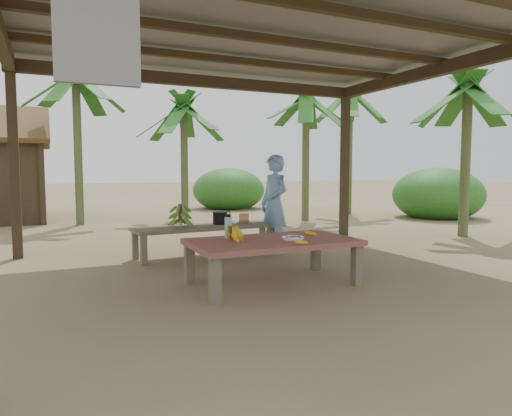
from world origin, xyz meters
name	(u,v)px	position (x,y,z in m)	size (l,w,h in m)	color
ground	(264,273)	(0.00, 0.00, 0.00)	(80.00, 80.00, 0.00)	brown
pavilion	(264,40)	(-0.01, -0.01, 2.78)	(6.60, 5.60, 2.95)	black
work_table	(273,245)	(-0.15, -0.54, 0.43)	(1.80, 1.01, 0.50)	brown
bench	(209,229)	(-0.24, 1.37, 0.39)	(2.24, 0.76, 0.45)	brown
ripe_banana_bunch	(230,233)	(-0.61, -0.42, 0.59)	(0.28, 0.24, 0.17)	yellow
plate	(293,238)	(0.04, -0.64, 0.52)	(0.24, 0.24, 0.04)	white
loose_banana_front	(302,242)	(-0.03, -0.96, 0.52)	(0.04, 0.18, 0.04)	yellow
loose_banana_side	(311,233)	(0.40, -0.43, 0.52)	(0.04, 0.17, 0.04)	yellow
water_flask	(228,226)	(-0.55, -0.23, 0.63)	(0.08, 0.08, 0.31)	#40A2C8
green_banana_stalk	(180,215)	(-0.68, 1.34, 0.62)	(0.30, 0.30, 0.34)	#598C2D
cooking_pot	(220,218)	(-0.05, 1.44, 0.54)	(0.21, 0.21, 0.18)	black
skewer_rack	(244,216)	(0.31, 1.36, 0.57)	(0.18, 0.08, 0.24)	#A57F47
woman	(274,204)	(0.74, 1.20, 0.75)	(0.54, 0.36, 1.49)	#7BADE8
banana_plant_ne	(306,107)	(3.43, 4.82, 2.78)	(1.80, 1.80, 3.28)	#596638
banana_plant_n	(184,117)	(0.71, 6.08, 2.56)	(1.80, 1.80, 3.04)	#596638
banana_plant_nw	(76,86)	(-1.74, 6.18, 3.13)	(1.80, 1.80, 3.64)	#596638
banana_plant_e	(468,99)	(4.78, 1.24, 2.57)	(1.80, 1.80, 3.06)	#596638
banana_plant_far	(350,102)	(5.32, 5.63, 3.13)	(1.80, 1.80, 3.63)	#596638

